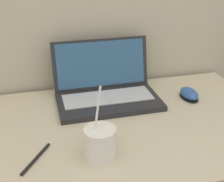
{
  "coord_description": "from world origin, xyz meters",
  "views": [
    {
      "loc": [
        -0.16,
        -0.53,
        1.3
      ],
      "look_at": [
        0.09,
        0.42,
        0.82
      ],
      "focal_mm": 50.0,
      "sensor_mm": 36.0,
      "label": 1
    }
  ],
  "objects_px": {
    "laptop": "(106,88)",
    "drink_cup": "(100,142)",
    "computer_mouse": "(189,94)",
    "pen": "(36,159)"
  },
  "relations": [
    {
      "from": "laptop",
      "to": "drink_cup",
      "type": "xyz_separation_m",
      "value": [
        -0.1,
        -0.34,
        0.0
      ]
    },
    {
      "from": "computer_mouse",
      "to": "pen",
      "type": "relative_size",
      "value": 0.84
    },
    {
      "from": "laptop",
      "to": "computer_mouse",
      "type": "distance_m",
      "value": 0.32
    },
    {
      "from": "computer_mouse",
      "to": "pen",
      "type": "distance_m",
      "value": 0.64
    },
    {
      "from": "drink_cup",
      "to": "computer_mouse",
      "type": "bearing_deg",
      "value": 33.18
    },
    {
      "from": "pen",
      "to": "laptop",
      "type": "bearing_deg",
      "value": 48.55
    },
    {
      "from": "laptop",
      "to": "pen",
      "type": "relative_size",
      "value": 3.07
    },
    {
      "from": "drink_cup",
      "to": "pen",
      "type": "relative_size",
      "value": 1.7
    },
    {
      "from": "laptop",
      "to": "drink_cup",
      "type": "distance_m",
      "value": 0.36
    },
    {
      "from": "laptop",
      "to": "computer_mouse",
      "type": "relative_size",
      "value": 3.65
    }
  ]
}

